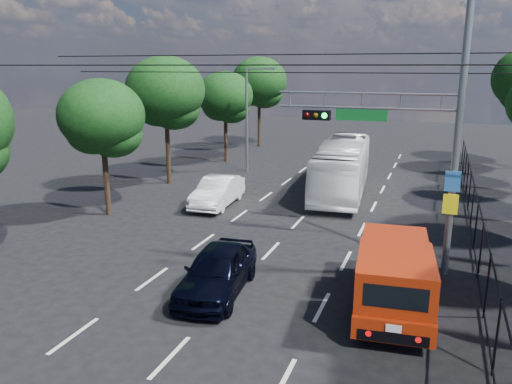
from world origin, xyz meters
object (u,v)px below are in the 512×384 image
at_px(red_pickup, 394,275).
at_px(navy_hatchback, 217,270).
at_px(signal_mast, 420,125).
at_px(white_van, 218,191).
at_px(white_bus, 342,167).

bearing_deg(red_pickup, navy_hatchback, -172.12).
xyz_separation_m(red_pickup, navy_hatchback, (-5.43, -0.75, -0.37)).
relative_size(signal_mast, red_pickup, 1.61).
bearing_deg(signal_mast, red_pickup, -94.59).
distance_m(signal_mast, white_van, 12.29).
bearing_deg(white_van, signal_mast, -32.16).
relative_size(red_pickup, white_van, 1.29).
bearing_deg(white_bus, navy_hatchback, -100.07).
bearing_deg(navy_hatchback, white_van, 108.16).
distance_m(signal_mast, navy_hatchback, 8.37).
bearing_deg(signal_mast, white_van, 151.83).
height_order(navy_hatchback, white_van, navy_hatchback).
distance_m(red_pickup, white_van, 13.20).
bearing_deg(white_bus, red_pickup, -78.55).
bearing_deg(red_pickup, signal_mast, 85.41).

